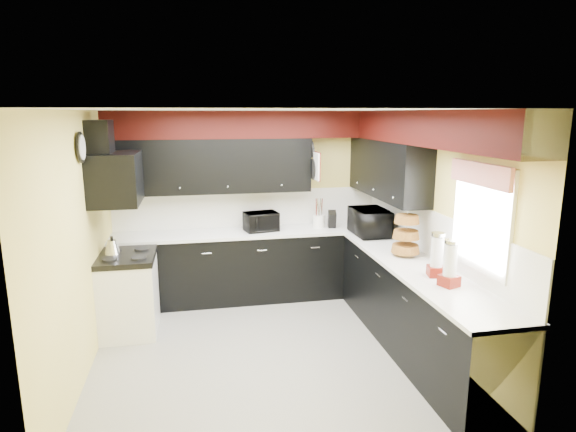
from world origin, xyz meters
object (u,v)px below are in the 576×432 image
Objects in this scene: utensil_crock at (319,221)px; kettle at (112,247)px; toaster_oven at (261,222)px; microwave at (370,222)px; knife_block at (332,220)px.

utensil_crock reaches higher than kettle.
toaster_oven is 0.71× the size of microwave.
toaster_oven is 1.42m from microwave.
utensil_crock is 0.18m from knife_block.
toaster_oven reaches higher than utensil_crock.
toaster_oven is at bearing 20.39° from kettle.
microwave reaches higher than kettle.
toaster_oven is 1.91m from kettle.
toaster_oven is at bearing -177.46° from utensil_crock.
microwave is at bearing -30.69° from toaster_oven.
microwave is 0.75m from utensil_crock.
microwave is 3.13m from kettle.
microwave is at bearing -44.00° from utensil_crock.
toaster_oven is at bearing -170.28° from knife_block.
utensil_crock is at bearing 15.15° from kettle.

